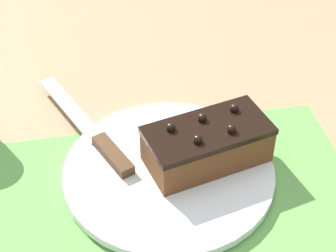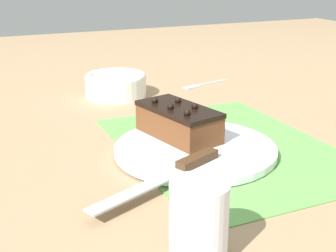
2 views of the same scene
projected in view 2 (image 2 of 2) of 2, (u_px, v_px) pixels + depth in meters
ground_plane at (226, 147)px, 0.82m from camera, size 3.00×3.00×0.00m
placemat_woven at (226, 146)px, 0.82m from camera, size 0.46×0.34×0.00m
cake_plate at (195, 149)px, 0.79m from camera, size 0.27×0.27×0.01m
chocolate_cake at (178, 121)px, 0.82m from camera, size 0.17×0.11×0.06m
serving_knife at (179, 169)px, 0.69m from camera, size 0.12×0.24×0.01m
drinking_glass at (199, 222)px, 0.50m from camera, size 0.06×0.06×0.09m
small_bowl at (116, 84)px, 1.12m from camera, size 0.15×0.15×0.06m
dessert_fork at (202, 84)px, 1.23m from camera, size 0.05×0.15×0.01m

